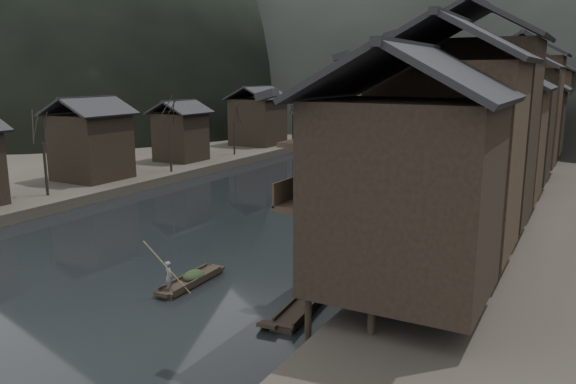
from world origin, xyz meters
The scene contains 12 objects.
water centered at (0.00, 0.00, 0.00)m, with size 300.00×300.00×0.00m, color black.
left_bank centered at (-35.00, 40.00, 0.60)m, with size 40.00×200.00×1.20m, color #2D2823.
stilt_houses centered at (17.28, 18.98, 8.82)m, with size 9.00×67.60×15.87m.
left_houses centered at (-20.50, 20.12, 5.66)m, with size 8.10×53.20×8.73m.
bare_trees centered at (-17.00, 16.24, 6.13)m, with size 3.63×60.45×7.27m.
moored_sampans centered at (12.33, 14.96, 0.20)m, with size 2.85×49.94×0.47m.
midriver_boats centered at (-3.36, 47.91, 0.20)m, with size 4.28×35.24×0.44m.
stone_bridge centered at (0.00, 72.00, 5.11)m, with size 40.00×6.00×9.00m.
hero_sampan centered at (5.03, -6.57, 0.20)m, with size 1.17×5.10×0.44m.
cargo_heap centered at (5.03, -6.33, 0.77)m, with size 1.12×1.47×0.67m, color black.
boatman centered at (4.99, -8.35, 1.28)m, with size 0.62×0.41×1.69m, color #5B5B5E.
bamboo_pole centered at (5.19, -8.35, 4.03)m, with size 0.06×0.06×4.63m, color #8C7A51.
Camera 1 is at (23.85, -29.83, 11.52)m, focal length 35.00 mm.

